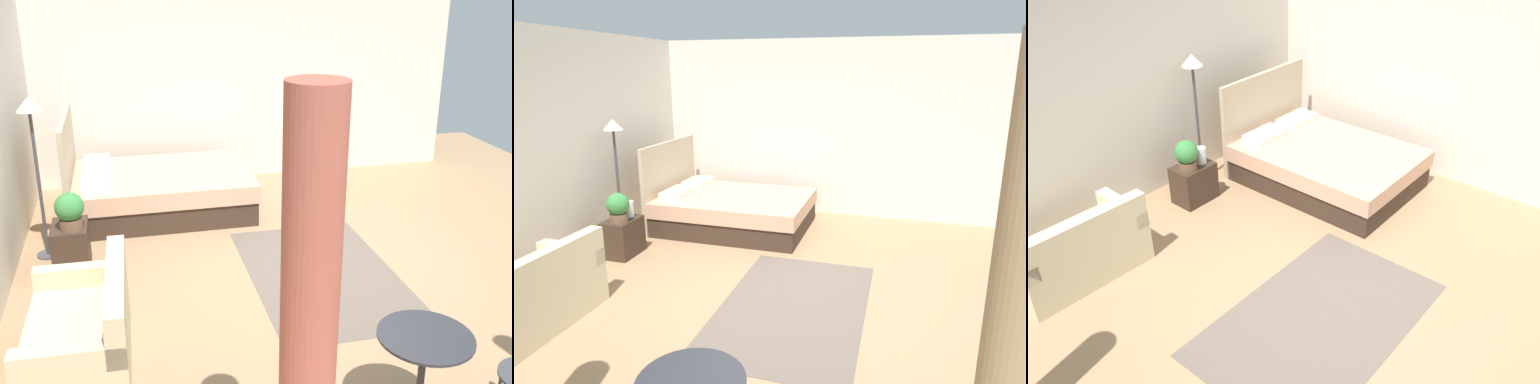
# 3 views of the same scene
# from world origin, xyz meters

# --- Properties ---
(ground_plane) EXTENTS (9.36, 9.21, 0.02)m
(ground_plane) POSITION_xyz_m (0.00, 0.00, -0.01)
(ground_plane) COLOR #9E7A56
(wall_back) EXTENTS (9.36, 0.12, 2.87)m
(wall_back) POSITION_xyz_m (0.00, 3.10, 1.44)
(wall_back) COLOR silver
(wall_back) RESTS_ON ground
(wall_right) EXTENTS (0.12, 6.21, 2.87)m
(wall_right) POSITION_xyz_m (3.18, 0.00, 1.44)
(wall_right) COLOR silver
(wall_right) RESTS_ON ground
(area_rug) EXTENTS (2.37, 1.47, 0.01)m
(area_rug) POSITION_xyz_m (-0.18, -0.02, 0.00)
(area_rug) COLOR #66564C
(area_rug) RESTS_ON ground
(bed) EXTENTS (1.63, 2.25, 1.31)m
(bed) POSITION_xyz_m (1.95, 1.50, 0.29)
(bed) COLOR #38281E
(bed) RESTS_ON ground
(couch) EXTENTS (1.34, 0.79, 0.82)m
(couch) POSITION_xyz_m (-1.22, 2.27, 0.29)
(couch) COLOR beige
(couch) RESTS_ON ground
(nightstand) EXTENTS (0.51, 0.36, 0.49)m
(nightstand) POSITION_xyz_m (0.53, 2.46, 0.25)
(nightstand) COLOR #38281E
(nightstand) RESTS_ON ground
(potted_plant) EXTENTS (0.29, 0.29, 0.38)m
(potted_plant) POSITION_xyz_m (0.43, 2.43, 0.70)
(potted_plant) COLOR brown
(potted_plant) RESTS_ON nightstand
(vase) EXTENTS (0.12, 0.12, 0.22)m
(vase) POSITION_xyz_m (0.65, 2.42, 0.60)
(vase) COLOR silver
(vase) RESTS_ON nightstand
(floor_lamp) EXTENTS (0.26, 0.26, 1.75)m
(floor_lamp) POSITION_xyz_m (0.92, 2.75, 1.39)
(floor_lamp) COLOR #3F3F44
(floor_lamp) RESTS_ON ground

